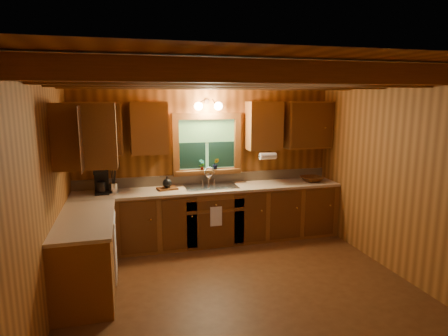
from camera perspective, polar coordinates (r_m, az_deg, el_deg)
The scene contains 20 objects.
room at distance 4.39m, azimuth 2.68°, elevation -2.48°, with size 4.20×4.20×4.20m.
ceiling_beams at distance 4.28m, azimuth 2.82°, elevation 13.22°, with size 4.20×2.54×0.18m.
base_cabinets at distance 5.73m, azimuth -6.09°, elevation -8.45°, with size 4.20×2.22×0.86m.
countertop at distance 5.61m, azimuth -6.05°, elevation -4.07°, with size 4.20×2.24×0.04m.
backsplash at distance 6.24m, azimuth -2.56°, elevation -1.58°, with size 4.20×0.02×0.16m, color tan.
dishwasher_panel at distance 5.11m, azimuth -16.10°, elevation -11.22°, with size 0.02×0.60×0.80m, color white.
upper_cabinets at distance 5.57m, azimuth -7.32°, elevation 5.83°, with size 4.19×1.77×0.78m.
window at distance 6.13m, azimuth -2.57°, elevation 3.40°, with size 1.12×0.08×1.00m.
window_sill at distance 6.15m, azimuth -2.44°, elevation -0.43°, with size 1.06×0.14×0.04m, color brown.
wall_sconce at distance 5.97m, azimuth -2.36°, elevation 9.33°, with size 0.45×0.21×0.17m.
paper_towel_roll at distance 6.10m, azimuth 6.61°, elevation 1.80°, with size 0.11×0.11×0.27m, color white.
dish_towel at distance 5.77m, azimuth -1.19°, elevation -7.30°, with size 0.18×0.01×0.30m, color white.
sink at distance 6.00m, azimuth -1.97°, elevation -3.29°, with size 0.82×0.48×0.43m.
coffee_maker at distance 5.86m, azimuth -17.98°, elevation -1.94°, with size 0.20×0.26×0.36m.
utensil_crock at distance 5.83m, azimuth -16.29°, elevation -2.82°, with size 0.12×0.12×0.34m.
cutting_board at distance 5.90m, azimuth -8.53°, elevation -3.08°, with size 0.29×0.21×0.03m, color #552E12.
teakettle at distance 5.88m, azimuth -8.55°, elevation -2.28°, with size 0.14×0.14×0.18m.
wicker_basket at distance 6.53m, azimuth 13.11°, elevation -1.64°, with size 0.35×0.35×0.09m, color #48230C.
potted_plant_left at distance 6.10m, azimuth -3.36°, elevation 0.50°, with size 0.09×0.06×0.18m, color #552E12.
potted_plant_right at distance 6.15m, azimuth -1.24°, elevation 0.64°, with size 0.10×0.08×0.18m, color #552E12.
Camera 1 is at (-1.30, -4.08, 2.29)m, focal length 30.35 mm.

